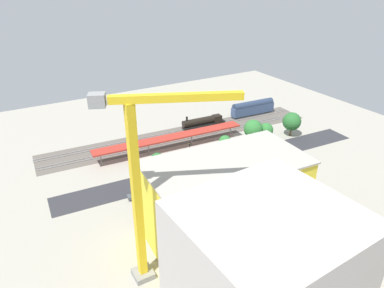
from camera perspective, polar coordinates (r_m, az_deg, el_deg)
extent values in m
plane|color=#9E998C|center=(107.41, 4.04, -2.68)|extent=(154.96, 154.96, 0.00)
cube|color=#5B544C|center=(123.75, -1.46, 1.49)|extent=(97.48, 19.30, 0.01)
cube|color=#2D2D33|center=(105.80, 4.72, -3.19)|extent=(97.21, 14.60, 0.01)
cube|color=#9E9EA8|center=(126.55, -2.24, 2.15)|extent=(96.69, 5.73, 0.12)
cube|color=#9E9EA8|center=(125.39, -1.93, 1.92)|extent=(96.69, 5.73, 0.12)
cube|color=#9E9EA8|center=(121.98, -0.98, 1.20)|extent=(96.69, 5.73, 0.12)
cube|color=#9E9EA8|center=(120.84, -0.65, 0.95)|extent=(96.69, 5.73, 0.12)
cube|color=#A82D23|center=(112.14, -3.47, 1.07)|extent=(49.78, 7.16, 0.49)
cylinder|color=slate|center=(122.68, 6.16, 2.12)|extent=(0.30, 0.30, 3.95)
cylinder|color=slate|center=(115.91, -0.07, 0.78)|extent=(0.30, 0.30, 3.95)
cylinder|color=slate|center=(110.74, -6.98, -0.72)|extent=(0.30, 0.30, 3.95)
cylinder|color=slate|center=(107.40, -14.43, -2.32)|extent=(0.30, 0.30, 3.95)
cube|color=black|center=(130.58, 1.93, 3.10)|extent=(17.03, 3.25, 1.00)
cylinder|color=black|center=(129.22, 1.35, 3.70)|extent=(14.00, 3.33, 2.53)
cube|color=black|center=(132.62, 4.00, 3.96)|extent=(3.20, 2.90, 3.31)
cylinder|color=black|center=(126.19, -0.83, 4.09)|extent=(0.70, 0.70, 1.40)
cube|color=black|center=(143.01, 9.66, 4.76)|extent=(16.65, 3.36, 0.60)
cube|color=#384C72|center=(142.29, 9.72, 5.52)|extent=(18.52, 4.06, 3.46)
cylinder|color=#273550|center=(141.61, 9.78, 6.27)|extent=(17.78, 4.02, 3.00)
cube|color=black|center=(116.04, 14.66, -1.12)|extent=(3.57, 1.78, 0.30)
cube|color=navy|center=(115.81, 14.68, -0.90)|extent=(4.24, 1.87, 0.71)
cube|color=#1E2328|center=(115.50, 14.72, -0.59)|extent=(2.39, 1.62, 0.70)
cube|color=black|center=(112.16, 11.94, -1.81)|extent=(3.70, 1.81, 0.30)
cube|color=gray|center=(111.91, 11.97, -1.55)|extent=(4.40, 1.91, 0.82)
cube|color=#1E2328|center=(111.59, 12.00, -1.23)|extent=(2.49, 1.61, 0.59)
cube|color=black|center=(107.96, 9.31, -2.74)|extent=(3.98, 1.89, 0.30)
cube|color=silver|center=(107.70, 9.33, -2.49)|extent=(4.72, 1.99, 0.76)
cube|color=#1E2328|center=(107.37, 9.36, -2.16)|extent=(2.67, 1.69, 0.66)
cube|color=black|center=(103.89, 5.79, -3.74)|extent=(3.54, 2.04, 0.30)
cube|color=black|center=(103.63, 5.80, -3.48)|extent=(4.19, 2.18, 0.78)
cube|color=#1E2328|center=(103.27, 5.82, -3.13)|extent=(2.40, 1.79, 0.67)
cube|color=black|center=(100.27, 2.65, -4.82)|extent=(3.87, 1.84, 0.30)
cube|color=gray|center=(99.98, 2.66, -4.54)|extent=(4.60, 1.94, 0.84)
cube|color=#1E2328|center=(99.62, 2.66, -4.19)|extent=(2.60, 1.64, 0.57)
cube|color=black|center=(97.09, -0.92, -5.93)|extent=(4.06, 2.00, 0.30)
cube|color=black|center=(96.79, -0.93, -5.64)|extent=(4.81, 2.13, 0.83)
cube|color=#1E2328|center=(96.42, -0.93, -5.29)|extent=(2.73, 1.76, 0.59)
cube|color=black|center=(93.63, -5.01, -7.38)|extent=(3.96, 1.96, 0.30)
cube|color=#474C51|center=(93.32, -5.02, -7.10)|extent=(4.69, 2.09, 0.82)
cube|color=#1E2328|center=(92.92, -5.04, -6.72)|extent=(2.67, 1.72, 0.65)
cube|color=black|center=(91.63, -8.92, -8.47)|extent=(3.85, 2.15, 0.30)
cube|color=#474C51|center=(91.33, -8.94, -8.19)|extent=(4.56, 2.30, 0.78)
cube|color=#1E2328|center=(90.95, -8.97, -7.84)|extent=(2.61, 1.88, 0.58)
cube|color=yellow|center=(75.26, 5.35, -8.85)|extent=(33.02, 18.47, 17.48)
cube|color=#ADA89E|center=(70.51, 5.66, -2.90)|extent=(33.65, 19.10, 0.40)
cube|color=gray|center=(71.46, -7.85, -19.93)|extent=(3.60, 3.60, 1.20)
cube|color=yellow|center=(60.64, -8.81, -8.98)|extent=(1.40, 1.40, 34.43)
cube|color=yellow|center=(52.45, -2.47, 7.48)|extent=(18.72, 9.18, 1.20)
cube|color=gray|center=(53.04, -15.02, 6.81)|extent=(3.00, 2.80, 2.00)
cube|color=black|center=(92.33, 2.10, -7.75)|extent=(9.93, 3.55, 0.50)
cube|color=silver|center=(91.83, 2.71, -6.80)|extent=(7.93, 3.52, 2.65)
cube|color=#334C8C|center=(90.21, -0.12, -7.46)|extent=(2.38, 2.76, 2.58)
cube|color=black|center=(90.96, 2.80, -8.35)|extent=(10.19, 2.86, 0.50)
cube|color=silver|center=(90.54, 3.49, -7.31)|extent=(7.82, 2.97, 2.76)
cube|color=silver|center=(88.65, 0.63, -8.25)|extent=(2.54, 2.65, 2.30)
cylinder|color=brown|center=(127.22, 15.54, 1.96)|extent=(0.58, 0.58, 3.08)
sphere|color=#28662D|center=(125.79, 15.74, 3.51)|extent=(6.26, 6.26, 6.26)
cylinder|color=brown|center=(110.20, 5.28, -1.02)|extent=(0.52, 0.52, 3.08)
sphere|color=#2D7233|center=(108.89, 5.34, 0.35)|extent=(4.03, 4.03, 4.03)
cylinder|color=brown|center=(100.11, -5.49, -4.06)|extent=(0.42, 0.42, 3.04)
sphere|color=#28662D|center=(98.65, -5.56, -2.58)|extent=(4.11, 4.11, 4.11)
cylinder|color=brown|center=(119.57, 11.66, 0.82)|extent=(0.37, 0.37, 3.15)
sphere|color=#2D7233|center=(118.26, 11.80, 2.23)|extent=(4.68, 4.68, 4.68)
cylinder|color=brown|center=(117.50, 9.66, 0.65)|extent=(0.55, 0.55, 3.60)
sphere|color=#2D7233|center=(115.88, 9.80, 2.40)|extent=(6.05, 6.05, 6.05)
cylinder|color=#333333|center=(103.67, -0.37, -1.81)|extent=(0.16, 0.16, 6.15)
cube|color=black|center=(102.06, -0.37, -0.06)|extent=(0.36, 0.36, 0.90)
sphere|color=yellow|center=(101.83, -0.48, 0.06)|extent=(0.20, 0.20, 0.20)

